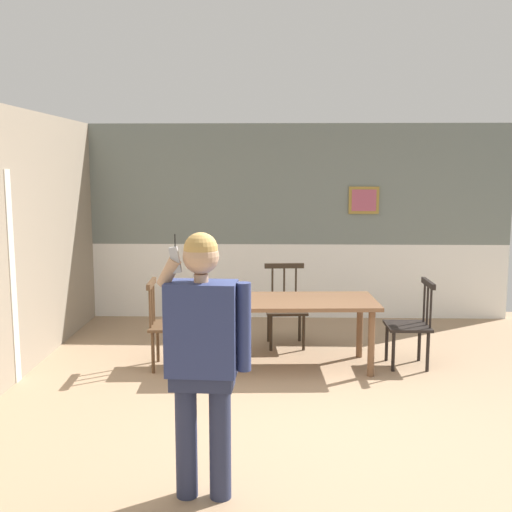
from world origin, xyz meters
name	(u,v)px	position (x,y,z in m)	size (l,w,h in m)	color
ground_plane	(313,419)	(0.00, 0.00, 0.00)	(7.93, 7.93, 0.00)	#9E7F60
room_back_partition	(297,226)	(0.00, 3.61, 1.30)	(5.89, 0.17, 2.71)	slate
dining_table	(291,308)	(-0.15, 1.38, 0.65)	(1.83, 0.92, 0.73)	brown
chair_near_window	(169,324)	(-1.44, 1.32, 0.47)	(0.49, 0.49, 0.94)	#513823
chair_by_doorway	(285,307)	(-0.19, 2.19, 0.46)	(0.51, 0.51, 0.97)	#2D2319
chair_at_table_head	(411,324)	(1.14, 1.43, 0.46)	(0.45, 0.45, 0.93)	black
person_figure	(203,347)	(-0.78, -1.27, 1.01)	(0.60, 0.26, 1.73)	#282E49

